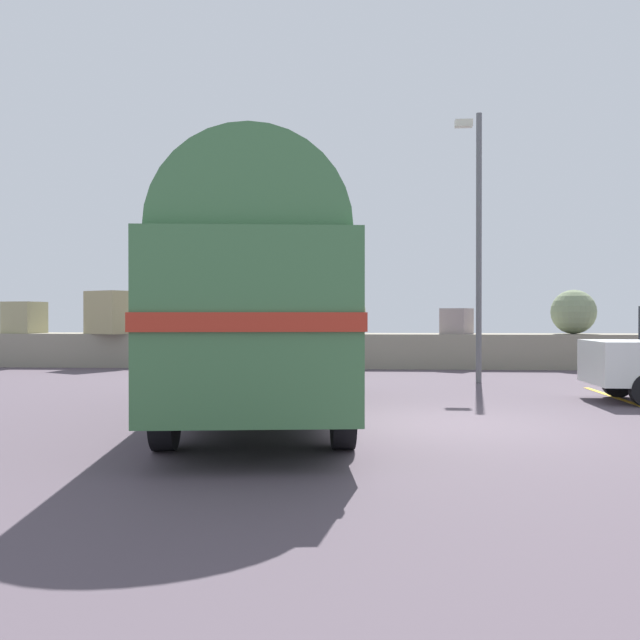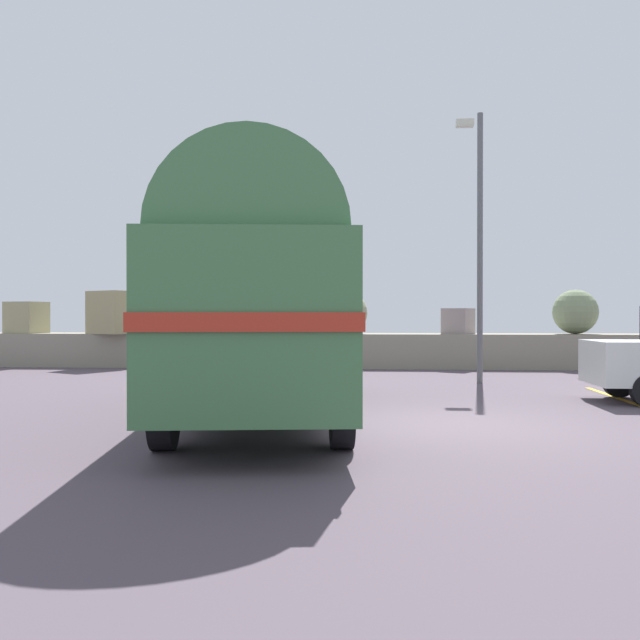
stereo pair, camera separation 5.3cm
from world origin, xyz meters
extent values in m
cube|color=#4F444E|center=(0.00, 0.00, 0.01)|extent=(32.00, 26.00, 0.02)
cube|color=gray|center=(0.00, 11.80, 0.55)|extent=(31.36, 1.80, 1.10)
cube|color=#9A946B|center=(-12.46, 11.56, 1.62)|extent=(1.22, 1.24, 1.04)
cube|color=#9A8F66|center=(-9.30, 11.37, 1.78)|extent=(1.92, 1.97, 1.37)
sphere|color=gray|center=(-4.84, 11.51, 1.47)|extent=(0.73, 0.73, 0.73)
sphere|color=gray|center=(-1.91, 11.42, 1.77)|extent=(1.35, 1.35, 1.35)
cube|color=gray|center=(1.63, 11.62, 1.50)|extent=(1.13, 1.15, 0.81)
sphere|color=gray|center=(5.30, 11.76, 1.80)|extent=(1.40, 1.40, 1.40)
cube|color=gold|center=(3.84, 3.50, 0.02)|extent=(0.12, 4.40, 0.01)
cylinder|color=black|center=(-4.31, 2.90, 0.50)|extent=(0.39, 0.99, 0.96)
cylinder|color=black|center=(-2.11, 3.15, 0.50)|extent=(0.39, 0.99, 0.96)
cylinder|color=black|center=(-3.70, -2.28, 0.50)|extent=(0.39, 0.99, 0.96)
cylinder|color=black|center=(-1.50, -2.02, 0.50)|extent=(0.39, 0.99, 0.96)
cube|color=#3F6F42|center=(-2.90, 0.44, 1.57)|extent=(3.37, 8.62, 2.10)
cylinder|color=#3F6F42|center=(-2.90, 0.44, 2.62)|extent=(3.13, 8.27, 2.20)
cube|color=#B12F1E|center=(-2.90, 0.44, 1.63)|extent=(3.43, 8.71, 0.20)
cube|color=black|center=(-2.90, 0.44, 2.15)|extent=(3.36, 8.29, 0.64)
cube|color=silver|center=(-3.40, 4.68, 0.70)|extent=(2.28, 0.43, 0.28)
cylinder|color=black|center=(3.91, 3.87, 0.33)|extent=(0.62, 0.20, 0.62)
cylinder|color=#5B5B60|center=(1.56, 6.73, 3.34)|extent=(0.14, 0.14, 6.68)
cube|color=beige|center=(1.25, 7.27, 6.58)|extent=(0.44, 0.24, 0.18)
camera|label=1|loc=(-1.20, -10.81, 1.70)|focal=39.39mm
camera|label=2|loc=(-1.14, -10.80, 1.70)|focal=39.39mm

